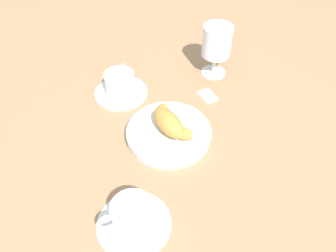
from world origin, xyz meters
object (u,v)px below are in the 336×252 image
object	(u,v)px
coffee_cup_near	(120,85)
juice_glass_left	(217,43)
coffee_cup_far	(132,218)
sugar_packet	(208,95)
croissant_large	(169,122)
pastry_plate	(168,131)

from	to	relation	value
coffee_cup_near	juice_glass_left	xyz separation A→B (m)	(0.02, 0.26, 0.07)
juice_glass_left	coffee_cup_far	bearing A→B (deg)	-45.53
coffee_cup_far	juice_glass_left	distance (m)	0.50
coffee_cup_far	sugar_packet	bearing A→B (deg)	132.07
coffee_cup_near	coffee_cup_far	xyz separation A→B (m)	(0.36, -0.09, 0.00)
croissant_large	coffee_cup_near	bearing A→B (deg)	-162.89
pastry_plate	coffee_cup_far	size ratio (longest dim) A/B	1.41
coffee_cup_far	juice_glass_left	world-z (taller)	juice_glass_left
pastry_plate	croissant_large	size ratio (longest dim) A/B	1.42
croissant_large	coffee_cup_near	world-z (taller)	croissant_large
croissant_large	juice_glass_left	size ratio (longest dim) A/B	0.97
croissant_large	sugar_packet	distance (m)	0.17
croissant_large	coffee_cup_far	world-z (taller)	croissant_large
pastry_plate	juice_glass_left	size ratio (longest dim) A/B	1.37
juice_glass_left	sugar_packet	distance (m)	0.14
pastry_plate	coffee_cup_near	xyz separation A→B (m)	(-0.18, -0.05, 0.01)
coffee_cup_near	coffee_cup_far	distance (m)	0.37
pastry_plate	coffee_cup_near	size ratio (longest dim) A/B	1.41
coffee_cup_near	coffee_cup_far	world-z (taller)	same
coffee_cup_near	pastry_plate	bearing A→B (deg)	16.17
coffee_cup_near	sugar_packet	bearing A→B (deg)	63.34
pastry_plate	sugar_packet	world-z (taller)	pastry_plate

